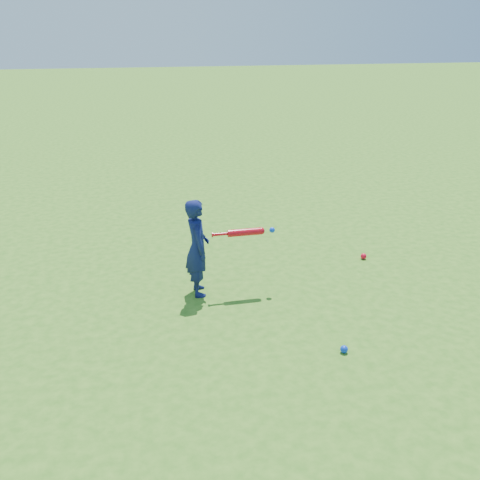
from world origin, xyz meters
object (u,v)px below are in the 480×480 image
Objects in this scene: ground_ball_blue at (344,349)px; bat_swing at (247,232)px; child at (197,248)px; ground_ball_red at (364,256)px.

bat_swing is at bearing 111.26° from ground_ball_blue.
child is at bearing 175.36° from bat_swing.
child is 2.02m from ground_ball_blue.
ground_ball_blue is at bearing -68.63° from bat_swing.
bat_swing is at bearing -163.26° from ground_ball_red.
ground_ball_blue is 1.77m from bat_swing.
child reaches higher than ground_ball_red.
ground_ball_blue is (-1.16, -2.04, -0.00)m from ground_ball_red.
ground_ball_blue is 0.10× the size of bat_swing.
child is 2.43m from ground_ball_red.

